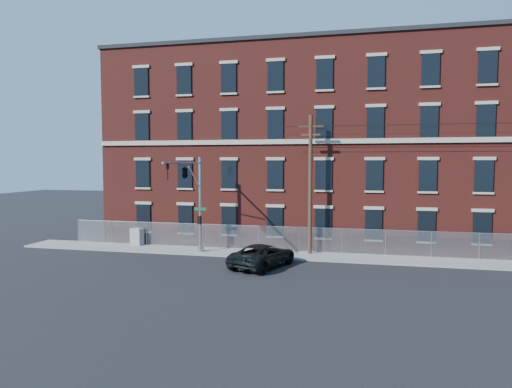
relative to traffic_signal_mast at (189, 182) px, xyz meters
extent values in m
plane|color=black|center=(6.00, -2.18, -5.39)|extent=(140.00, 140.00, 0.00)
cube|color=gray|center=(18.00, 2.82, -5.33)|extent=(65.00, 3.00, 0.12)
cube|color=maroon|center=(18.00, 11.82, 2.61)|extent=(55.00, 14.00, 16.00)
cube|color=black|center=(18.00, 11.82, 10.76)|extent=(55.30, 14.30, 0.30)
cube|color=#A89F8C|center=(18.00, 4.74, 2.91)|extent=(55.00, 0.18, 0.35)
cube|color=black|center=(-5.83, 4.76, -3.19)|extent=(1.20, 0.10, 2.20)
cube|color=black|center=(-5.83, 4.76, 0.41)|extent=(1.20, 0.10, 2.20)
cube|color=black|center=(-5.83, 4.76, 4.21)|extent=(1.20, 0.10, 2.20)
cube|color=black|center=(-5.83, 4.76, 7.81)|extent=(1.20, 0.10, 2.20)
cube|color=black|center=(-2.17, 4.76, -3.19)|extent=(1.20, 0.10, 2.20)
cube|color=black|center=(-2.17, 4.76, 0.41)|extent=(1.20, 0.10, 2.20)
cube|color=black|center=(-2.17, 4.76, 4.21)|extent=(1.20, 0.10, 2.20)
cube|color=black|center=(-2.17, 4.76, 7.81)|extent=(1.20, 0.10, 2.20)
cube|color=black|center=(1.50, 4.76, -3.19)|extent=(1.20, 0.10, 2.20)
cube|color=black|center=(1.50, 4.76, 0.41)|extent=(1.20, 0.10, 2.20)
cube|color=black|center=(1.50, 4.76, 4.21)|extent=(1.20, 0.10, 2.20)
cube|color=black|center=(1.50, 4.76, 7.81)|extent=(1.20, 0.10, 2.20)
cube|color=black|center=(5.17, 4.76, -3.19)|extent=(1.20, 0.10, 2.20)
cube|color=black|center=(5.17, 4.76, 0.41)|extent=(1.20, 0.10, 2.20)
cube|color=black|center=(5.17, 4.76, 4.21)|extent=(1.20, 0.10, 2.20)
cube|color=black|center=(5.17, 4.76, 7.81)|extent=(1.20, 0.10, 2.20)
cube|color=black|center=(8.83, 4.76, -3.19)|extent=(1.20, 0.10, 2.20)
cube|color=black|center=(8.83, 4.76, 0.41)|extent=(1.20, 0.10, 2.20)
cube|color=black|center=(8.83, 4.76, 4.21)|extent=(1.20, 0.10, 2.20)
cube|color=black|center=(8.83, 4.76, 7.81)|extent=(1.20, 0.10, 2.20)
cube|color=black|center=(12.50, 4.76, -3.19)|extent=(1.20, 0.10, 2.20)
cube|color=black|center=(12.50, 4.76, 0.41)|extent=(1.20, 0.10, 2.20)
cube|color=black|center=(12.50, 4.76, 4.21)|extent=(1.20, 0.10, 2.20)
cube|color=black|center=(12.50, 4.76, 7.81)|extent=(1.20, 0.10, 2.20)
cube|color=black|center=(16.17, 4.76, -3.19)|extent=(1.20, 0.10, 2.20)
cube|color=black|center=(16.17, 4.76, 0.41)|extent=(1.20, 0.10, 2.20)
cube|color=black|center=(16.17, 4.76, 4.21)|extent=(1.20, 0.10, 2.20)
cube|color=black|center=(16.17, 4.76, 7.81)|extent=(1.20, 0.10, 2.20)
cube|color=black|center=(19.83, 4.76, -3.19)|extent=(1.20, 0.10, 2.20)
cube|color=black|center=(19.83, 4.76, 0.41)|extent=(1.20, 0.10, 2.20)
cube|color=black|center=(19.83, 4.76, 4.21)|extent=(1.20, 0.10, 2.20)
cube|color=black|center=(19.83, 4.76, 7.81)|extent=(1.20, 0.10, 2.20)
cube|color=#A5A8AD|center=(18.00, 4.12, -4.37)|extent=(59.00, 0.02, 1.80)
cylinder|color=#9EA0A5|center=(18.00, 4.12, -3.47)|extent=(59.00, 0.04, 0.04)
cylinder|color=#9EA0A5|center=(-11.50, 4.12, -4.37)|extent=(0.06, 0.06, 1.85)
cylinder|color=#9EA0A5|center=(-8.39, 4.12, -4.37)|extent=(0.06, 0.06, 1.85)
cylinder|color=#9EA0A5|center=(-5.29, 4.12, -4.37)|extent=(0.06, 0.06, 1.85)
cylinder|color=#9EA0A5|center=(-2.18, 4.12, -4.37)|extent=(0.06, 0.06, 1.85)
cylinder|color=#9EA0A5|center=(0.92, 4.12, -4.37)|extent=(0.06, 0.06, 1.85)
cylinder|color=#9EA0A5|center=(4.03, 4.12, -4.37)|extent=(0.06, 0.06, 1.85)
cylinder|color=#9EA0A5|center=(7.13, 4.12, -4.37)|extent=(0.06, 0.06, 1.85)
cylinder|color=#9EA0A5|center=(10.24, 4.12, -4.37)|extent=(0.06, 0.06, 1.85)
cylinder|color=#9EA0A5|center=(13.34, 4.12, -4.37)|extent=(0.06, 0.06, 1.85)
cylinder|color=#9EA0A5|center=(16.45, 4.12, -4.37)|extent=(0.06, 0.06, 1.85)
cylinder|color=#9EA0A5|center=(19.55, 4.12, -4.37)|extent=(0.06, 0.06, 1.85)
cylinder|color=#9EA0A5|center=(0.00, 2.32, -1.77)|extent=(0.22, 0.22, 7.00)
cylinder|color=#9EA0A5|center=(0.00, 2.32, -5.07)|extent=(0.50, 0.50, 0.40)
cylinder|color=#9EA0A5|center=(0.00, -0.93, 1.33)|extent=(0.14, 6.50, 0.14)
cylinder|color=#9EA0A5|center=(0.00, 1.12, 0.33)|extent=(0.08, 2.18, 1.56)
cube|color=#0C592D|center=(0.05, 2.17, -2.07)|extent=(0.90, 0.03, 0.22)
cube|color=black|center=(0.00, 2.07, -2.87)|extent=(0.25, 0.25, 0.60)
imported|color=black|center=(0.00, -3.48, 0.78)|extent=(0.16, 0.20, 1.00)
imported|color=black|center=(0.00, -0.68, 0.78)|extent=(0.53, 2.48, 1.00)
cylinder|color=#402E20|center=(8.00, 3.42, -0.27)|extent=(0.28, 0.28, 10.00)
cube|color=#402E20|center=(8.00, 3.42, 3.93)|extent=(1.80, 0.12, 0.12)
cube|color=#402E20|center=(8.00, 3.42, 3.33)|extent=(1.40, 0.12, 0.12)
imported|color=black|center=(5.47, -1.05, -4.64)|extent=(4.09, 5.88, 1.49)
cube|color=gray|center=(-5.96, 3.82, -4.60)|extent=(1.18, 0.84, 1.33)
camera|label=1|loc=(11.77, -29.93, 1.41)|focal=32.50mm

